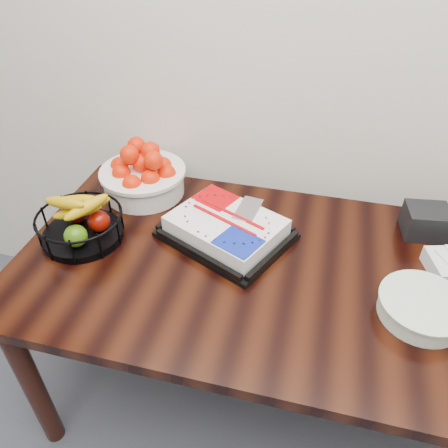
% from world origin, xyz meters
% --- Properties ---
extents(table, '(1.80, 0.90, 0.75)m').
position_xyz_m(table, '(0.00, 2.00, 0.66)').
color(table, black).
rests_on(table, ground).
extents(cake_tray, '(0.50, 0.46, 0.08)m').
position_xyz_m(cake_tray, '(-0.24, 2.11, 0.79)').
color(cake_tray, black).
rests_on(cake_tray, table).
extents(tangerine_bowl, '(0.33, 0.33, 0.21)m').
position_xyz_m(tangerine_bowl, '(-0.63, 2.30, 0.84)').
color(tangerine_bowl, white).
rests_on(tangerine_bowl, table).
extents(fruit_basket, '(0.29, 0.29, 0.15)m').
position_xyz_m(fruit_basket, '(-0.72, 1.98, 0.81)').
color(fruit_basket, black).
rests_on(fruit_basket, table).
extents(plate_stack, '(0.25, 0.25, 0.06)m').
position_xyz_m(plate_stack, '(0.38, 1.91, 0.78)').
color(plate_stack, white).
rests_on(plate_stack, table).
extents(napkin_box, '(0.16, 0.14, 0.10)m').
position_xyz_m(napkin_box, '(0.42, 2.30, 0.80)').
color(napkin_box, black).
rests_on(napkin_box, table).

